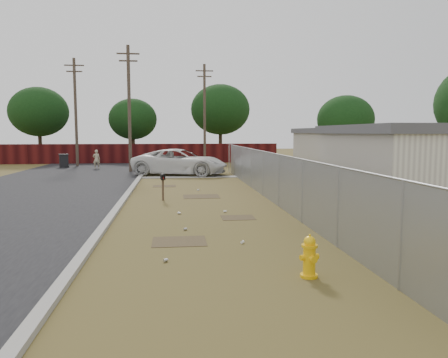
{
  "coord_description": "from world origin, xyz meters",
  "views": [
    {
      "loc": [
        -0.94,
        -16.22,
        2.84
      ],
      "look_at": [
        0.96,
        -0.04,
        1.1
      ],
      "focal_mm": 35.0,
      "sensor_mm": 36.0,
      "label": 1
    }
  ],
  "objects": [
    {
      "name": "ground",
      "position": [
        0.0,
        0.0,
        0.0
      ],
      "size": [
        120.0,
        120.0,
        0.0
      ],
      "primitive_type": "plane",
      "color": "brown",
      "rests_on": "ground"
    },
    {
      "name": "street",
      "position": [
        -6.76,
        8.05,
        0.02
      ],
      "size": [
        15.1,
        60.0,
        0.12
      ],
      "color": "black",
      "rests_on": "ground"
    },
    {
      "name": "chainlink_fence",
      "position": [
        3.12,
        1.03,
        0.8
      ],
      "size": [
        0.1,
        27.06,
        2.02
      ],
      "color": "gray",
      "rests_on": "ground"
    },
    {
      "name": "privacy_fence",
      "position": [
        -6.0,
        25.0,
        0.9
      ],
      "size": [
        30.0,
        0.12,
        1.8
      ],
      "primitive_type": "cube",
      "color": "#4B1010",
      "rests_on": "ground"
    },
    {
      "name": "utility_poles",
      "position": [
        -3.67,
        20.67,
        4.69
      ],
      "size": [
        12.6,
        8.24,
        9.0
      ],
      "color": "brown",
      "rests_on": "ground"
    },
    {
      "name": "houses",
      "position": [
        9.7,
        3.13,
        1.56
      ],
      "size": [
        9.3,
        17.24,
        3.1
      ],
      "color": "silver",
      "rests_on": "ground"
    },
    {
      "name": "horizon_trees",
      "position": [
        0.84,
        23.56,
        4.63
      ],
      "size": [
        33.32,
        31.94,
        7.78
      ],
      "color": "#372818",
      "rests_on": "ground"
    },
    {
      "name": "fire_hydrant",
      "position": [
        1.7,
        -8.13,
        0.4
      ],
      "size": [
        0.41,
        0.42,
        0.86
      ],
      "color": "yellow",
      "rests_on": "ground"
    },
    {
      "name": "mailbox",
      "position": [
        -1.37,
        2.09,
        0.9
      ],
      "size": [
        0.23,
        0.5,
        1.13
      ],
      "color": "brown",
      "rests_on": "ground"
    },
    {
      "name": "pickup_truck",
      "position": [
        -0.45,
        13.13,
        0.88
      ],
      "size": [
        6.87,
        4.61,
        1.75
      ],
      "primitive_type": "imported",
      "rotation": [
        0.0,
        0.0,
        1.28
      ],
      "color": "white",
      "rests_on": "ground"
    },
    {
      "name": "pedestrian",
      "position": [
        -6.88,
        18.8,
        0.75
      ],
      "size": [
        0.58,
        0.41,
        1.5
      ],
      "primitive_type": "imported",
      "rotation": [
        0.0,
        0.0,
        3.24
      ],
      "color": "tan",
      "rests_on": "ground"
    },
    {
      "name": "trash_bin",
      "position": [
        -9.75,
        20.44,
        0.57
      ],
      "size": [
        0.93,
        0.91,
        1.11
      ],
      "color": "black",
      "rests_on": "ground"
    },
    {
      "name": "scattered_litter",
      "position": [
        -0.08,
        -2.18,
        0.04
      ],
      "size": [
        2.13,
        11.82,
        0.07
      ],
      "color": "white",
      "rests_on": "ground"
    }
  ]
}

